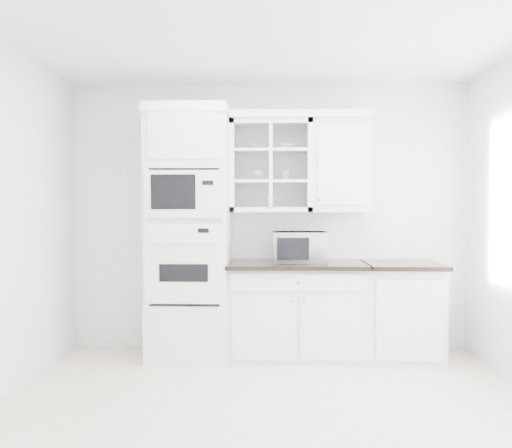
{
  "coord_description": "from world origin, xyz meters",
  "views": [
    {
      "loc": [
        0.05,
        -3.35,
        1.45
      ],
      "look_at": [
        -0.1,
        1.05,
        1.3
      ],
      "focal_mm": 35.0,
      "sensor_mm": 36.0,
      "label": 1
    }
  ],
  "objects": [
    {
      "name": "upper_cabinet_solid",
      "position": [
        0.71,
        1.58,
        1.85
      ],
      "size": [
        0.55,
        0.33,
        0.9
      ],
      "primitive_type": "cube",
      "color": "white",
      "rests_on": "room_shell"
    },
    {
      "name": "upper_cabinet_glass",
      "position": [
        0.03,
        1.58,
        1.85
      ],
      "size": [
        0.8,
        0.33,
        0.9
      ],
      "color": "white",
      "rests_on": "room_shell"
    },
    {
      "name": "ground",
      "position": [
        0.0,
        0.0,
        0.01
      ],
      "size": [
        4.0,
        3.5,
        0.01
      ],
      "primitive_type": "cube",
      "color": "beige",
      "rests_on": "ground"
    },
    {
      "name": "bowl_a",
      "position": [
        -0.1,
        1.58,
        2.03
      ],
      "size": [
        0.24,
        0.24,
        0.05
      ],
      "primitive_type": "imported",
      "rotation": [
        0.0,
        0.0,
        0.22
      ],
      "color": "white",
      "rests_on": "upper_cabinet_glass"
    },
    {
      "name": "base_cabinet_run",
      "position": [
        0.28,
        1.45,
        0.46
      ],
      "size": [
        1.32,
        0.67,
        0.92
      ],
      "color": "white",
      "rests_on": "ground"
    },
    {
      "name": "cup_b",
      "position": [
        0.17,
        1.59,
        1.76
      ],
      "size": [
        0.14,
        0.14,
        0.1
      ],
      "primitive_type": "imported",
      "rotation": [
        0.0,
        0.0,
        0.3
      ],
      "color": "white",
      "rests_on": "upper_cabinet_glass"
    },
    {
      "name": "countertop_microwave",
      "position": [
        0.3,
        1.44,
        1.07
      ],
      "size": [
        0.51,
        0.42,
        0.29
      ],
      "primitive_type": "imported",
      "rotation": [
        0.0,
        0.0,
        3.15
      ],
      "color": "white",
      "rests_on": "base_cabinet_run"
    },
    {
      "name": "cup_a",
      "position": [
        -0.11,
        1.59,
        1.76
      ],
      "size": [
        0.15,
        0.15,
        0.1
      ],
      "primitive_type": "imported",
      "rotation": [
        0.0,
        0.0,
        -0.2
      ],
      "color": "white",
      "rests_on": "upper_cabinet_glass"
    },
    {
      "name": "bowl_b",
      "position": [
        0.19,
        1.57,
        2.04
      ],
      "size": [
        0.19,
        0.19,
        0.06
      ],
      "primitive_type": "imported",
      "rotation": [
        0.0,
        0.0,
        0.07
      ],
      "color": "white",
      "rests_on": "upper_cabinet_glass"
    },
    {
      "name": "crown_molding",
      "position": [
        -0.07,
        1.56,
        2.33
      ],
      "size": [
        2.14,
        0.38,
        0.07
      ],
      "primitive_type": "cube",
      "color": "white",
      "rests_on": "room_shell"
    },
    {
      "name": "extra_base_cabinet",
      "position": [
        1.28,
        1.45,
        0.46
      ],
      "size": [
        0.72,
        0.67,
        0.92
      ],
      "color": "white",
      "rests_on": "ground"
    },
    {
      "name": "oven_column",
      "position": [
        -0.75,
        1.42,
        1.2
      ],
      "size": [
        0.76,
        0.68,
        2.4
      ],
      "color": "white",
      "rests_on": "ground"
    },
    {
      "name": "room_shell",
      "position": [
        0.0,
        0.43,
        1.78
      ],
      "size": [
        4.0,
        3.5,
        2.7
      ],
      "color": "white",
      "rests_on": "ground"
    }
  ]
}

